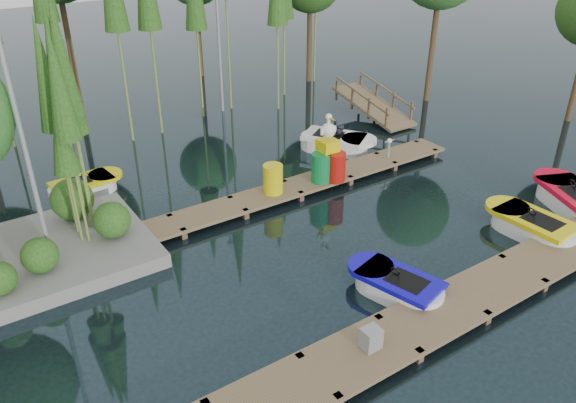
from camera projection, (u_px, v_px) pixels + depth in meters
ground_plane at (283, 248)px, 15.47m from camera, size 90.00×90.00×0.00m
near_dock at (398, 335)px, 12.08m from camera, size 18.00×1.50×0.50m
far_dock at (266, 196)px, 17.67m from camera, size 15.00×1.20×0.50m
lamp_island at (16, 114)px, 12.56m from camera, size 0.30×0.30×7.25m
lamp_rear at (217, 13)px, 23.41m from camera, size 0.30×0.30×7.25m
ramp at (373, 105)px, 24.34m from camera, size 1.50×3.94×1.49m
boat_blue at (397, 286)px, 13.56m from camera, size 1.76×2.75×0.85m
boat_red at (571, 199)px, 17.39m from camera, size 2.42×3.29×1.01m
boat_yellow_near at (532, 226)px, 15.99m from camera, size 1.38×2.83×0.93m
boat_yellow_far at (84, 187)px, 18.19m from camera, size 2.53×1.34×1.22m
boat_white_far at (336, 143)px, 21.34m from camera, size 2.75×3.18×1.39m
utility_cabinet at (371, 338)px, 11.54m from camera, size 0.40×0.34×0.49m
yellow_barrel at (273, 179)px, 17.55m from camera, size 0.62×0.62×0.94m
drum_cluster at (329, 160)px, 18.37m from camera, size 1.29×1.19×2.23m
seagull_post at (389, 145)px, 19.95m from camera, size 0.45×0.24×0.71m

